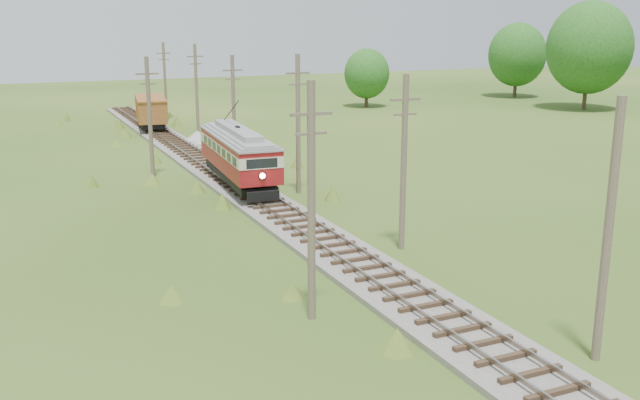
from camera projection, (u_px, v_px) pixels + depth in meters
name	position (u px, v px, depth m)	size (l,w,h in m)	color
railbed_main	(238.00, 185.00, 48.18)	(3.60, 96.00, 0.57)	#605B54
streetcar	(238.00, 152.00, 47.34)	(3.64, 12.06, 5.46)	black
gondola	(151.00, 110.00, 72.93)	(4.08, 9.03, 2.89)	black
gravel_pile	(199.00, 137.00, 66.46)	(2.94, 3.12, 1.07)	gray
utility_pole_r_1	(608.00, 234.00, 22.77)	(0.30, 0.30, 8.80)	brown
utility_pole_r_2	(404.00, 161.00, 34.33)	(1.60, 0.30, 8.60)	brown
utility_pole_r_3	(298.00, 123.00, 45.73)	(1.60, 0.30, 9.00)	brown
utility_pole_r_4	(234.00, 107.00, 57.21)	(1.60, 0.30, 8.40)	brown
utility_pole_r_5	(197.00, 89.00, 68.79)	(1.60, 0.30, 8.90)	brown
utility_pole_r_6	(165.00, 81.00, 80.22)	(1.60, 0.30, 8.70)	brown
utility_pole_l_a	(311.00, 201.00, 25.98)	(1.60, 0.30, 9.00)	brown
utility_pole_l_b	(150.00, 116.00, 50.65)	(1.60, 0.30, 8.60)	brown
tree_right_4	(589.00, 48.00, 89.13)	(10.50, 10.50, 13.53)	#38281C
tree_right_5	(517.00, 55.00, 104.45)	(8.40, 8.40, 10.82)	#38281C
tree_mid_b	(367.00, 74.00, 92.74)	(5.88, 5.88, 7.57)	#38281C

